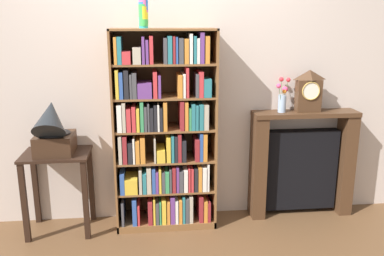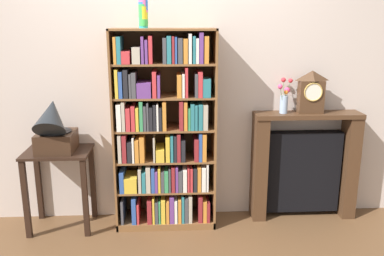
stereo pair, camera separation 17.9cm
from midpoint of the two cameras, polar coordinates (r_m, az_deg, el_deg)
ground_plane at (r=3.83m, az=-2.20°, el=-13.43°), size 7.71×6.40×0.02m
wall_back at (r=3.70m, az=0.28°, el=7.00°), size 4.71×0.08×2.60m
bookshelf at (r=3.57m, az=-2.35°, el=-1.39°), size 0.87×0.35×1.73m
cup_stack at (r=3.42m, az=-5.22°, el=15.59°), size 0.08×0.08×0.24m
side_table_left at (r=3.74m, az=-16.60°, el=-5.86°), size 0.55×0.42×0.71m
gramophone at (r=3.58m, az=-17.25°, el=0.04°), size 0.31×0.44×0.52m
fireplace_mantel at (r=3.98m, az=16.45°, el=-5.05°), size 0.96×0.23×1.00m
mantel_clock at (r=3.79m, az=17.49°, el=4.78°), size 0.22×0.11×0.38m
flower_vase at (r=3.73m, az=14.01°, el=3.99°), size 0.15×0.14×0.31m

